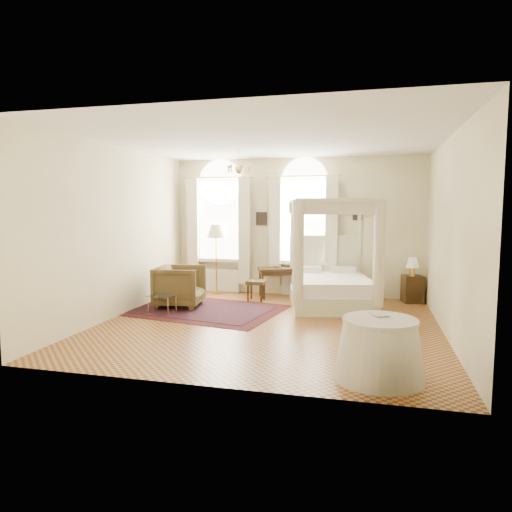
{
  "coord_description": "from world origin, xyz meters",
  "views": [
    {
      "loc": [
        1.76,
        -7.91,
        2.1
      ],
      "look_at": [
        -0.34,
        0.4,
        1.2
      ],
      "focal_mm": 32.0,
      "sensor_mm": 36.0,
      "label": 1
    }
  ],
  "objects_px": {
    "nightstand": "(413,289)",
    "floor_lamp": "(216,235)",
    "canopy_bed": "(331,282)",
    "armchair": "(180,286)",
    "coffee_table": "(162,297)",
    "writing_desk": "(278,272)",
    "side_table": "(379,349)",
    "stool": "(256,284)"
  },
  "relations": [
    {
      "from": "stool",
      "to": "armchair",
      "type": "height_order",
      "value": "armchair"
    },
    {
      "from": "stool",
      "to": "floor_lamp",
      "type": "distance_m",
      "value": 1.73
    },
    {
      "from": "nightstand",
      "to": "stool",
      "type": "relative_size",
      "value": 1.29
    },
    {
      "from": "nightstand",
      "to": "floor_lamp",
      "type": "relative_size",
      "value": 0.36
    },
    {
      "from": "writing_desk",
      "to": "armchair",
      "type": "xyz_separation_m",
      "value": [
        -1.81,
        -1.62,
        -0.15
      ]
    },
    {
      "from": "nightstand",
      "to": "armchair",
      "type": "bearing_deg",
      "value": -160.79
    },
    {
      "from": "floor_lamp",
      "to": "side_table",
      "type": "relative_size",
      "value": 1.53
    },
    {
      "from": "writing_desk",
      "to": "armchair",
      "type": "bearing_deg",
      "value": -138.25
    },
    {
      "from": "armchair",
      "to": "coffee_table",
      "type": "relative_size",
      "value": 1.7
    },
    {
      "from": "armchair",
      "to": "writing_desk",
      "type": "bearing_deg",
      "value": -55.65
    },
    {
      "from": "armchair",
      "to": "floor_lamp",
      "type": "bearing_deg",
      "value": -15.41
    },
    {
      "from": "stool",
      "to": "side_table",
      "type": "xyz_separation_m",
      "value": [
        2.64,
        -4.27,
        -0.02
      ]
    },
    {
      "from": "side_table",
      "to": "armchair",
      "type": "bearing_deg",
      "value": 141.37
    },
    {
      "from": "nightstand",
      "to": "canopy_bed",
      "type": "bearing_deg",
      "value": -154.2
    },
    {
      "from": "canopy_bed",
      "to": "armchair",
      "type": "xyz_separation_m",
      "value": [
        -3.13,
        -0.85,
        -0.08
      ]
    },
    {
      "from": "nightstand",
      "to": "armchair",
      "type": "xyz_separation_m",
      "value": [
        -4.87,
        -1.7,
        0.14
      ]
    },
    {
      "from": "coffee_table",
      "to": "writing_desk",
      "type": "bearing_deg",
      "value": 49.91
    },
    {
      "from": "writing_desk",
      "to": "side_table",
      "type": "distance_m",
      "value": 5.37
    },
    {
      "from": "writing_desk",
      "to": "armchair",
      "type": "distance_m",
      "value": 2.44
    },
    {
      "from": "canopy_bed",
      "to": "writing_desk",
      "type": "relative_size",
      "value": 2.35
    },
    {
      "from": "armchair",
      "to": "floor_lamp",
      "type": "distance_m",
      "value": 1.99
    },
    {
      "from": "canopy_bed",
      "to": "coffee_table",
      "type": "distance_m",
      "value": 3.57
    },
    {
      "from": "stool",
      "to": "coffee_table",
      "type": "height_order",
      "value": "stool"
    },
    {
      "from": "stool",
      "to": "side_table",
      "type": "bearing_deg",
      "value": -58.25
    },
    {
      "from": "writing_desk",
      "to": "side_table",
      "type": "bearing_deg",
      "value": -65.15
    },
    {
      "from": "nightstand",
      "to": "writing_desk",
      "type": "bearing_deg",
      "value": -178.55
    },
    {
      "from": "canopy_bed",
      "to": "side_table",
      "type": "xyz_separation_m",
      "value": [
        0.94,
        -4.11,
        -0.15
      ]
    },
    {
      "from": "canopy_bed",
      "to": "writing_desk",
      "type": "height_order",
      "value": "canopy_bed"
    },
    {
      "from": "canopy_bed",
      "to": "floor_lamp",
      "type": "relative_size",
      "value": 1.43
    },
    {
      "from": "canopy_bed",
      "to": "stool",
      "type": "xyz_separation_m",
      "value": [
        -1.7,
        0.16,
        -0.13
      ]
    },
    {
      "from": "canopy_bed",
      "to": "armchair",
      "type": "bearing_deg",
      "value": -164.72
    },
    {
      "from": "coffee_table",
      "to": "floor_lamp",
      "type": "relative_size",
      "value": 0.34
    },
    {
      "from": "writing_desk",
      "to": "floor_lamp",
      "type": "bearing_deg",
      "value": 177.19
    },
    {
      "from": "nightstand",
      "to": "writing_desk",
      "type": "height_order",
      "value": "writing_desk"
    },
    {
      "from": "canopy_bed",
      "to": "nightstand",
      "type": "xyz_separation_m",
      "value": [
        1.74,
        0.84,
        -0.22
      ]
    },
    {
      "from": "writing_desk",
      "to": "side_table",
      "type": "xyz_separation_m",
      "value": [
        2.26,
        -4.87,
        -0.22
      ]
    },
    {
      "from": "writing_desk",
      "to": "armchair",
      "type": "height_order",
      "value": "armchair"
    },
    {
      "from": "canopy_bed",
      "to": "stool",
      "type": "height_order",
      "value": "canopy_bed"
    },
    {
      "from": "stool",
      "to": "floor_lamp",
      "type": "height_order",
      "value": "floor_lamp"
    },
    {
      "from": "floor_lamp",
      "to": "stool",
      "type": "bearing_deg",
      "value": -29.79
    },
    {
      "from": "armchair",
      "to": "side_table",
      "type": "relative_size",
      "value": 0.87
    },
    {
      "from": "nightstand",
      "to": "floor_lamp",
      "type": "xyz_separation_m",
      "value": [
        -4.63,
        0.0,
        1.15
      ]
    }
  ]
}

